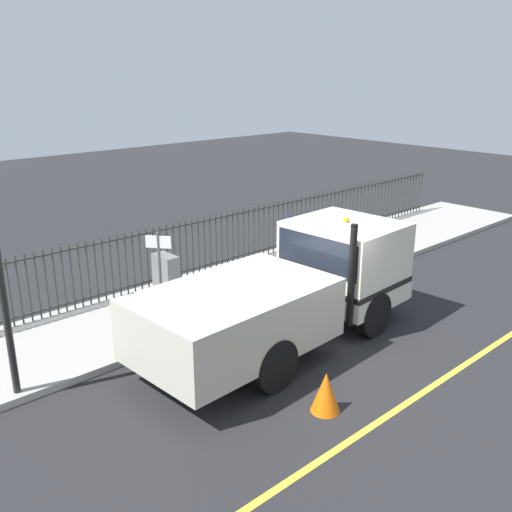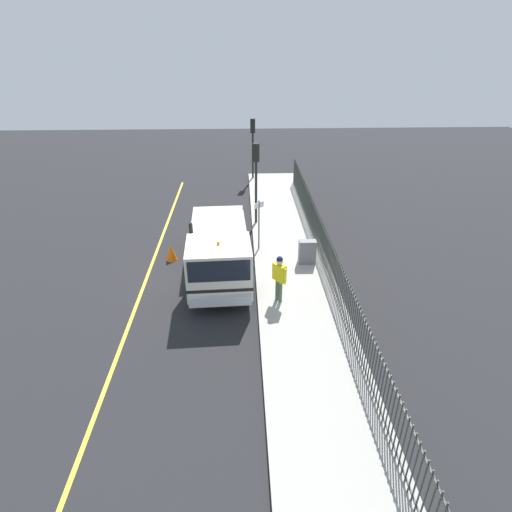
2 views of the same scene
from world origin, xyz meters
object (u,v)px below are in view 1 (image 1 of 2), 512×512
Objects in this scene: work_truck at (300,284)px; traffic_cone at (326,392)px; worker_standing at (288,242)px; street_sign at (160,273)px; utility_cabinet at (166,275)px.

traffic_cone is (-2.12, 1.59, -0.86)m from work_truck.
work_truck is 2.79m from traffic_cone.
worker_standing is 4.14m from street_sign.
utility_cabinet is at bearing -7.38° from traffic_cone.
utility_cabinet is 5.72m from traffic_cone.
work_truck is at bearing -166.41° from utility_cabinet.
utility_cabinet is at bearing -169.24° from work_truck.
utility_cabinet is at bearing -35.61° from street_sign.
worker_standing is 3.11m from utility_cabinet.
street_sign is at bearing -29.59° from worker_standing.
worker_standing is at bearing -117.09° from utility_cabinet.
traffic_cone is 0.31× the size of street_sign.
street_sign is at bearing 144.39° from utility_cabinet.
worker_standing is 1.76× the size of utility_cabinet.
work_truck is at bearing 12.12° from worker_standing.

